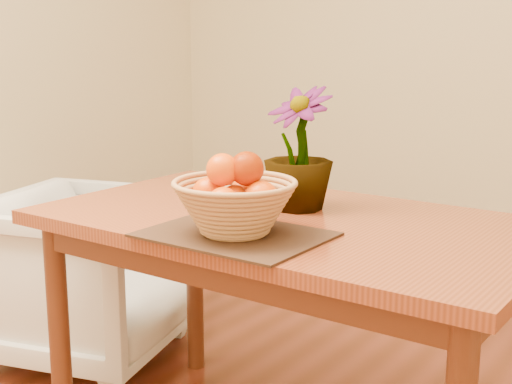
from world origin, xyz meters
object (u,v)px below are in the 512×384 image
Objects in this scene: armchair at (86,267)px; potted_plant at (298,149)px; table at (288,247)px; wicker_basket at (235,209)px.

potted_plant is at bearing -110.31° from armchair.
table is at bearing -115.28° from armchair.
wicker_basket is 1.21m from armchair.
potted_plant is at bearing 94.39° from wicker_basket.
table is 0.28m from potted_plant.
armchair is (-1.04, 0.16, -0.30)m from table.
wicker_basket is at bearing -127.98° from armchair.
wicker_basket is (-0.00, -0.25, 0.16)m from table.
table is at bearing 89.74° from wicker_basket.
potted_plant is (-0.03, 0.09, 0.27)m from table.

